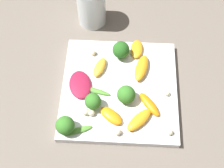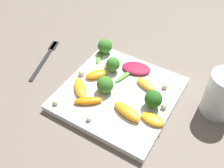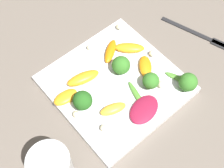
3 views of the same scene
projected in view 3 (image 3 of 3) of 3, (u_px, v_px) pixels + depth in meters
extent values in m
plane|color=#6B6056|center=(115.00, 87.00, 0.75)|extent=(2.40, 2.40, 0.00)
cube|color=white|center=(115.00, 85.00, 0.74)|extent=(0.28, 0.28, 0.02)
cube|color=#262628|center=(194.00, 32.00, 0.83)|extent=(0.07, 0.18, 0.01)
cube|color=#262628|center=(219.00, 44.00, 0.81)|extent=(0.03, 0.05, 0.01)
ellipsoid|color=maroon|center=(145.00, 109.00, 0.69)|extent=(0.09, 0.07, 0.01)
ellipsoid|color=orange|center=(145.00, 66.00, 0.74)|extent=(0.06, 0.07, 0.02)
ellipsoid|color=#FCAD33|center=(113.00, 109.00, 0.68)|extent=(0.06, 0.04, 0.02)
ellipsoid|color=orange|center=(83.00, 78.00, 0.72)|extent=(0.08, 0.05, 0.02)
ellipsoid|color=orange|center=(129.00, 48.00, 0.77)|extent=(0.07, 0.07, 0.02)
ellipsoid|color=orange|center=(66.00, 97.00, 0.70)|extent=(0.06, 0.04, 0.01)
ellipsoid|color=orange|center=(110.00, 51.00, 0.76)|extent=(0.07, 0.06, 0.02)
cylinder|color=#84AD5B|center=(121.00, 69.00, 0.74)|extent=(0.02, 0.02, 0.01)
sphere|color=#387A28|center=(121.00, 65.00, 0.72)|extent=(0.04, 0.04, 0.04)
cylinder|color=#7A9E51|center=(150.00, 85.00, 0.72)|extent=(0.02, 0.02, 0.01)
sphere|color=#387A28|center=(151.00, 81.00, 0.70)|extent=(0.04, 0.04, 0.04)
cylinder|color=#84AD5B|center=(186.00, 86.00, 0.72)|extent=(0.02, 0.02, 0.01)
sphere|color=#387A28|center=(188.00, 82.00, 0.70)|extent=(0.04, 0.04, 0.04)
cylinder|color=#84AD5B|center=(84.00, 106.00, 0.69)|extent=(0.02, 0.02, 0.01)
sphere|color=#26601E|center=(84.00, 102.00, 0.67)|extent=(0.04, 0.04, 0.04)
ellipsoid|color=#518E33|center=(137.00, 96.00, 0.71)|extent=(0.03, 0.08, 0.01)
ellipsoid|color=#518E33|center=(179.00, 79.00, 0.73)|extent=(0.04, 0.07, 0.01)
sphere|color=beige|center=(76.00, 114.00, 0.68)|extent=(0.02, 0.02, 0.02)
sphere|color=beige|center=(157.00, 80.00, 0.72)|extent=(0.02, 0.02, 0.02)
sphere|color=beige|center=(89.00, 47.00, 0.77)|extent=(0.01, 0.01, 0.01)
sphere|color=beige|center=(152.00, 53.00, 0.76)|extent=(0.02, 0.02, 0.02)
sphere|color=beige|center=(119.00, 27.00, 0.80)|extent=(0.01, 0.01, 0.01)
sphere|color=beige|center=(161.00, 84.00, 0.72)|extent=(0.02, 0.02, 0.02)
sphere|color=beige|center=(103.00, 128.00, 0.66)|extent=(0.02, 0.02, 0.02)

